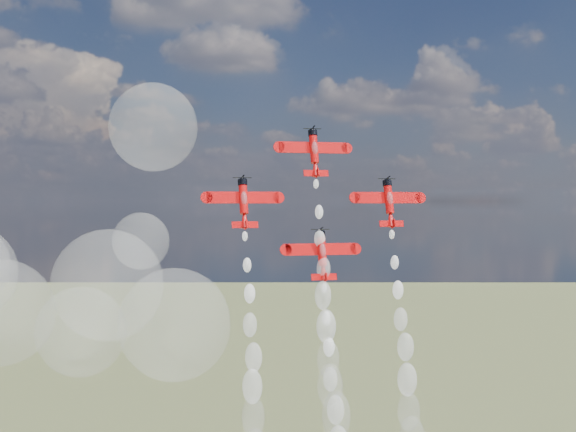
{
  "coord_description": "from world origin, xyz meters",
  "views": [
    {
      "loc": [
        -45.8,
        -133.17,
        101.44
      ],
      "look_at": [
        -7.85,
        16.41,
        98.6
      ],
      "focal_mm": 50.0,
      "sensor_mm": 36.0,
      "label": 1
    }
  ],
  "objects_px": {
    "plane_lead": "(314,151)",
    "plane_right": "(389,202)",
    "plane_left": "(244,202)",
    "plane_slot": "(322,254)"
  },
  "relations": [
    {
      "from": "plane_lead",
      "to": "plane_slot",
      "type": "xyz_separation_m",
      "value": [
        0.0,
        -5.51,
        -19.88
      ]
    },
    {
      "from": "plane_left",
      "to": "plane_right",
      "type": "distance_m",
      "value": 29.47
    },
    {
      "from": "plane_lead",
      "to": "plane_slot",
      "type": "height_order",
      "value": "plane_lead"
    },
    {
      "from": "plane_lead",
      "to": "plane_slot",
      "type": "bearing_deg",
      "value": -90.0
    },
    {
      "from": "plane_slot",
      "to": "plane_right",
      "type": "bearing_deg",
      "value": 10.59
    },
    {
      "from": "plane_left",
      "to": "plane_right",
      "type": "bearing_deg",
      "value": 0.0
    },
    {
      "from": "plane_lead",
      "to": "plane_right",
      "type": "height_order",
      "value": "plane_lead"
    },
    {
      "from": "plane_lead",
      "to": "plane_right",
      "type": "distance_m",
      "value": 17.99
    },
    {
      "from": "plane_lead",
      "to": "plane_right",
      "type": "bearing_deg",
      "value": -10.59
    },
    {
      "from": "plane_slot",
      "to": "plane_lead",
      "type": "bearing_deg",
      "value": 90.0
    }
  ]
}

